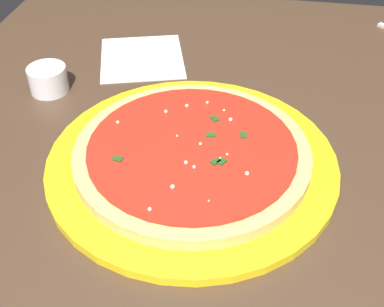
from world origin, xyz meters
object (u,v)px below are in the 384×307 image
at_px(serving_plate, 192,162).
at_px(napkin_folded_right, 142,58).
at_px(cup_small_sauce, 48,79).
at_px(pizza, 192,152).

bearing_deg(serving_plate, napkin_folded_right, 27.10).
bearing_deg(napkin_folded_right, cup_small_sauce, 136.67).
height_order(serving_plate, pizza, pizza).
relative_size(serving_plate, cup_small_sauce, 6.23).
distance_m(serving_plate, napkin_folded_right, 0.29).
bearing_deg(napkin_folded_right, pizza, -152.89).
relative_size(cup_small_sauce, napkin_folded_right, 0.39).
bearing_deg(cup_small_sauce, pizza, -118.70).
bearing_deg(pizza, cup_small_sauce, 61.30).
relative_size(serving_plate, napkin_folded_right, 2.42).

